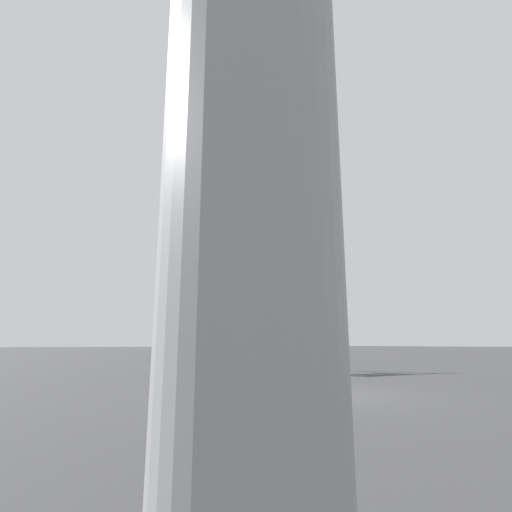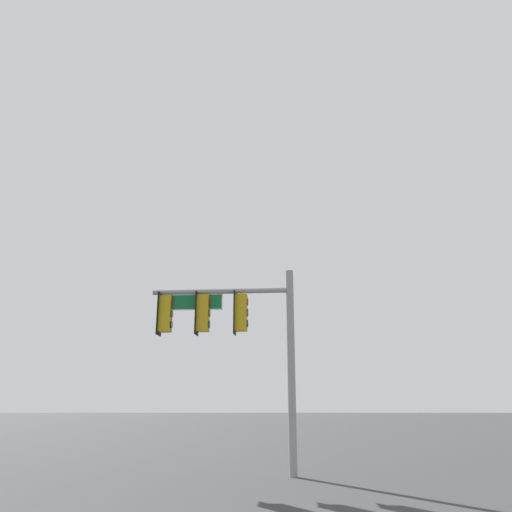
{
  "view_description": "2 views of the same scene",
  "coord_description": "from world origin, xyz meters",
  "views": [
    {
      "loc": [
        6.82,
        8.76,
        1.28
      ],
      "look_at": [
        -3.7,
        -9.23,
        5.89
      ],
      "focal_mm": 28.0,
      "sensor_mm": 36.0,
      "label": 1
    },
    {
      "loc": [
        -4.71,
        5.94,
        1.8
      ],
      "look_at": [
        -4.43,
        -9.2,
        6.42
      ],
      "focal_mm": 35.0,
      "sensor_mm": 36.0,
      "label": 2
    }
  ],
  "objects": [
    {
      "name": "ground_plane",
      "position": [
        0.0,
        0.0,
        0.0
      ],
      "size": [
        400.0,
        400.0,
        0.0
      ],
      "primitive_type": "plane",
      "color": "#38383A"
    },
    {
      "name": "signal_pole_near",
      "position": [
        -3.73,
        -8.9,
        4.09
      ],
      "size": [
        4.32,
        0.67,
        5.81
      ],
      "color": "gray",
      "rests_on": "ground_plane"
    }
  ]
}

